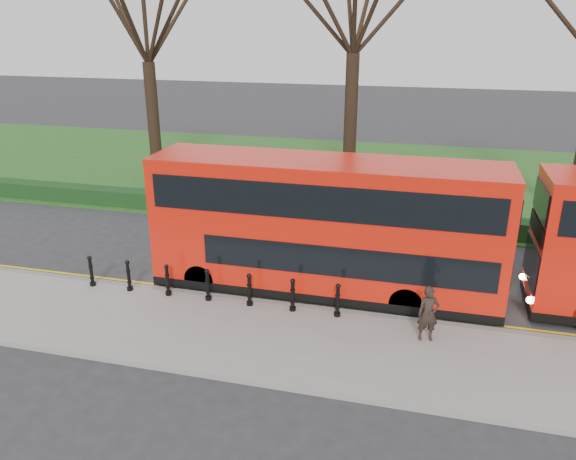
# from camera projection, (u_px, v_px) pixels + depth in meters

# --- Properties ---
(ground) EXTENTS (120.00, 120.00, 0.00)m
(ground) POSITION_uv_depth(u_px,v_px,m) (242.00, 287.00, 18.65)
(ground) COLOR #28282B
(ground) RESTS_ON ground
(pavement) EXTENTS (60.00, 4.00, 0.15)m
(pavement) POSITION_uv_depth(u_px,v_px,m) (208.00, 331.00, 15.90)
(pavement) COLOR gray
(pavement) RESTS_ON ground
(kerb) EXTENTS (60.00, 0.25, 0.16)m
(kerb) POSITION_uv_depth(u_px,v_px,m) (232.00, 299.00, 17.72)
(kerb) COLOR slate
(kerb) RESTS_ON ground
(grass_verge) EXTENTS (60.00, 18.00, 0.06)m
(grass_verge) POSITION_uv_depth(u_px,v_px,m) (326.00, 173.00, 32.22)
(grass_verge) COLOR #1E521B
(grass_verge) RESTS_ON ground
(hedge) EXTENTS (60.00, 0.90, 0.80)m
(hedge) POSITION_uv_depth(u_px,v_px,m) (291.00, 212.00, 24.66)
(hedge) COLOR black
(hedge) RESTS_ON ground
(yellow_line_outer) EXTENTS (60.00, 0.10, 0.01)m
(yellow_line_outer) POSITION_uv_depth(u_px,v_px,m) (235.00, 297.00, 18.01)
(yellow_line_outer) COLOR yellow
(yellow_line_outer) RESTS_ON ground
(yellow_line_inner) EXTENTS (60.00, 0.10, 0.01)m
(yellow_line_inner) POSITION_uv_depth(u_px,v_px,m) (237.00, 294.00, 18.19)
(yellow_line_inner) COLOR yellow
(yellow_line_inner) RESTS_ON ground
(tree_left) EXTENTS (7.43, 7.43, 11.61)m
(tree_left) POSITION_uv_depth(u_px,v_px,m) (145.00, 17.00, 26.56)
(tree_left) COLOR black
(tree_left) RESTS_ON ground
(bollard_row) EXTENTS (8.28, 0.15, 1.00)m
(bollard_row) POSITION_uv_depth(u_px,v_px,m) (208.00, 285.00, 17.34)
(bollard_row) COLOR black
(bollard_row) RESTS_ON pavement
(bus_lead) EXTENTS (10.98, 2.52, 4.37)m
(bus_lead) POSITION_uv_depth(u_px,v_px,m) (325.00, 228.00, 17.65)
(bus_lead) COLOR red
(bus_lead) RESTS_ON ground
(pedestrian) EXTENTS (0.64, 0.49, 1.57)m
(pedestrian) POSITION_uv_depth(u_px,v_px,m) (428.00, 314.00, 15.10)
(pedestrian) COLOR black
(pedestrian) RESTS_ON pavement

